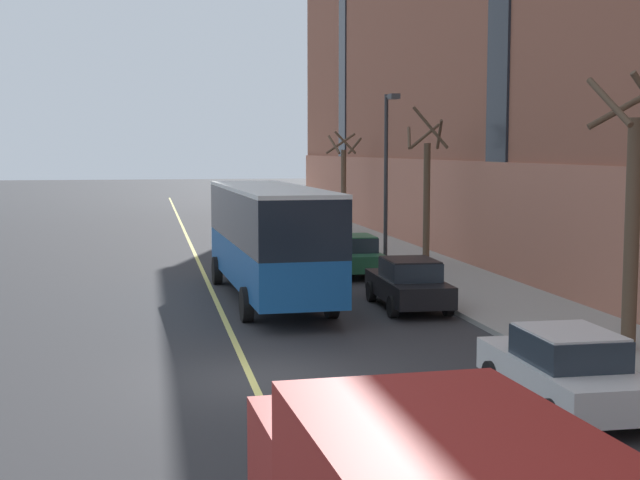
# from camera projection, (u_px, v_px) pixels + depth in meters

# --- Properties ---
(ground_plane) EXTENTS (260.00, 260.00, 0.00)m
(ground_plane) POSITION_uv_depth(u_px,v_px,m) (270.00, 379.00, 18.97)
(ground_plane) COLOR #303033
(sidewalk) EXTENTS (4.27, 160.00, 0.15)m
(sidewalk) POSITION_uv_depth(u_px,v_px,m) (574.00, 332.00, 23.50)
(sidewalk) COLOR #9E9B93
(sidewalk) RESTS_ON ground
(city_bus) EXTENTS (3.09, 11.44, 3.69)m
(city_bus) POSITION_uv_depth(u_px,v_px,m) (269.00, 235.00, 28.64)
(city_bus) COLOR #19569E
(city_bus) RESTS_ON ground
(parked_car_black_0) EXTENTS (2.07, 4.38, 1.56)m
(parked_car_black_0) POSITION_uv_depth(u_px,v_px,m) (293.00, 227.00, 47.28)
(parked_car_black_0) COLOR black
(parked_car_black_0) RESTS_ON ground
(parked_car_black_3) EXTENTS (1.98, 4.61, 1.56)m
(parked_car_black_3) POSITION_uv_depth(u_px,v_px,m) (408.00, 284.00, 27.27)
(parked_car_black_3) COLOR black
(parked_car_black_3) RESTS_ON ground
(parked_car_white_4) EXTENTS (1.95, 4.47, 1.56)m
(parked_car_white_4) POSITION_uv_depth(u_px,v_px,m) (564.00, 370.00, 16.60)
(parked_car_white_4) COLOR silver
(parked_car_white_4) RESTS_ON ground
(parked_car_green_5) EXTENTS (2.07, 4.71, 1.56)m
(parked_car_green_5) POSITION_uv_depth(u_px,v_px,m) (352.00, 255.00, 34.76)
(parked_car_green_5) COLOR #23603D
(parked_car_green_5) RESTS_ON ground
(parked_car_white_6) EXTENTS (2.07, 4.28, 1.56)m
(parked_car_white_6) POSITION_uv_depth(u_px,v_px,m) (322.00, 239.00, 40.83)
(parked_car_white_6) COLOR silver
(parked_car_white_6) RESTS_ON ground
(street_tree_mid_block) EXTENTS (2.00, 2.01, 6.49)m
(street_tree_mid_block) POSITION_uv_depth(u_px,v_px,m) (633.00, 207.00, 20.90)
(street_tree_mid_block) COLOR brown
(street_tree_mid_block) RESTS_ON sidewalk
(street_tree_far_uptown) EXTENTS (1.67, 1.80, 6.44)m
(street_tree_far_uptown) POSITION_uv_depth(u_px,v_px,m) (426.00, 189.00, 36.28)
(street_tree_far_uptown) COLOR brown
(street_tree_far_uptown) RESTS_ON sidewalk
(street_tree_far_downtown) EXTENTS (1.87, 1.80, 5.79)m
(street_tree_far_downtown) POSITION_uv_depth(u_px,v_px,m) (344.00, 180.00, 51.73)
(street_tree_far_downtown) COLOR brown
(street_tree_far_downtown) RESTS_ON sidewalk
(street_lamp) EXTENTS (0.36, 1.48, 6.93)m
(street_lamp) POSITION_uv_depth(u_px,v_px,m) (387.00, 162.00, 35.70)
(street_lamp) COLOR #2D2D30
(street_lamp) RESTS_ON sidewalk
(lane_centerline) EXTENTS (0.16, 140.00, 0.01)m
(lane_centerline) POSITION_uv_depth(u_px,v_px,m) (238.00, 349.00, 21.83)
(lane_centerline) COLOR #E0D66B
(lane_centerline) RESTS_ON ground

